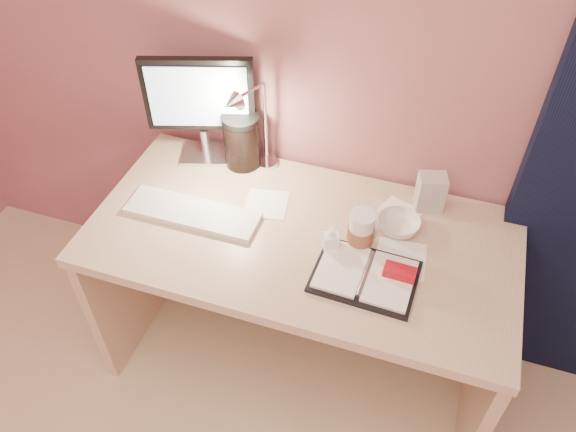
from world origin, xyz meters
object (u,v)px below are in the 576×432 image
(monitor, at_px, (200,100))
(lotion_bottle, at_px, (331,239))
(planner, at_px, (368,275))
(clear_cup, at_px, (368,219))
(product_box, at_px, (431,192))
(desk, at_px, (306,263))
(keyboard, at_px, (193,213))
(dark_jar, at_px, (242,143))
(coffee_cup, at_px, (361,231))
(bowl, at_px, (399,225))
(desk_lamp, at_px, (266,127))

(monitor, bearing_deg, lotion_bottle, -46.53)
(planner, xyz_separation_m, clear_cup, (-0.05, 0.18, 0.05))
(planner, relative_size, product_box, 2.34)
(desk, distance_m, monitor, 0.69)
(keyboard, height_order, planner, planner)
(lotion_bottle, xyz_separation_m, dark_jar, (-0.43, 0.32, 0.04))
(lotion_bottle, xyz_separation_m, product_box, (0.26, 0.30, 0.02))
(coffee_cup, bearing_deg, dark_jar, 151.80)
(clear_cup, bearing_deg, keyboard, -169.74)
(desk, bearing_deg, product_box, 26.66)
(planner, bearing_deg, clear_cup, 106.33)
(desk, bearing_deg, planner, -36.93)
(coffee_cup, relative_size, clear_cup, 1.05)
(coffee_cup, bearing_deg, desk, 161.99)
(keyboard, bearing_deg, bowl, 12.56)
(desk, height_order, dark_jar, dark_jar)
(keyboard, distance_m, bowl, 0.69)
(planner, xyz_separation_m, desk_lamp, (-0.44, 0.33, 0.22))
(product_box, bearing_deg, planner, -124.83)
(clear_cup, distance_m, dark_jar, 0.56)
(clear_cup, distance_m, lotion_bottle, 0.14)
(planner, xyz_separation_m, coffee_cup, (-0.06, 0.12, 0.05))
(keyboard, distance_m, lotion_bottle, 0.49)
(dark_jar, bearing_deg, product_box, -2.01)
(desk, distance_m, keyboard, 0.46)
(monitor, distance_m, clear_cup, 0.72)
(planner, bearing_deg, keyboard, 174.66)
(bowl, xyz_separation_m, lotion_bottle, (-0.19, -0.16, 0.03))
(desk, height_order, lotion_bottle, lotion_bottle)
(dark_jar, distance_m, product_box, 0.69)
(desk, distance_m, clear_cup, 0.35)
(bowl, distance_m, dark_jar, 0.64)
(desk, distance_m, coffee_cup, 0.35)
(keyboard, bearing_deg, dark_jar, 79.28)
(product_box, height_order, desk_lamp, desk_lamp)
(clear_cup, xyz_separation_m, lotion_bottle, (-0.09, -0.11, -0.01))
(dark_jar, bearing_deg, desk, -33.54)
(desk, height_order, clear_cup, clear_cup)
(product_box, bearing_deg, bowl, -134.92)
(planner, relative_size, lotion_bottle, 3.06)
(lotion_bottle, xyz_separation_m, desk_lamp, (-0.30, 0.26, 0.18))
(monitor, bearing_deg, bowl, -29.39)
(keyboard, relative_size, desk_lamp, 1.25)
(monitor, xyz_separation_m, coffee_cup, (0.66, -0.27, -0.18))
(desk, relative_size, lotion_bottle, 13.51)
(lotion_bottle, distance_m, dark_jar, 0.53)
(planner, relative_size, desk_lamp, 0.87)
(keyboard, xyz_separation_m, planner, (0.62, -0.08, 0.00))
(keyboard, relative_size, lotion_bottle, 4.42)
(planner, distance_m, desk_lamp, 0.60)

